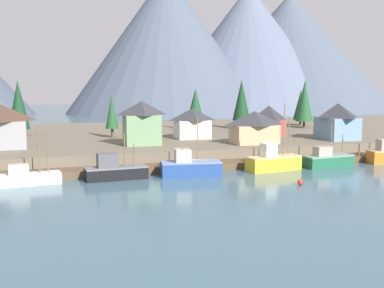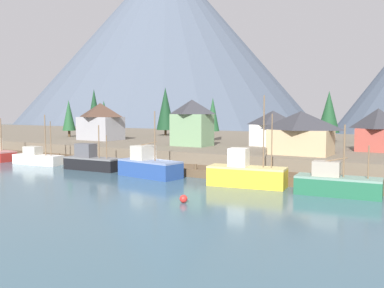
{
  "view_description": "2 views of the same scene",
  "coord_description": "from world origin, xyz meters",
  "px_view_note": "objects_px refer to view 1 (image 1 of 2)",
  "views": [
    {
      "loc": [
        -20.94,
        -65.62,
        12.97
      ],
      "look_at": [
        0.34,
        1.36,
        3.92
      ],
      "focal_mm": 45.85,
      "sensor_mm": 36.0,
      "label": 1
    },
    {
      "loc": [
        29.82,
        -42.44,
        8.03
      ],
      "look_at": [
        1.3,
        3.78,
        3.68
      ],
      "focal_mm": 39.19,
      "sensor_mm": 36.0,
      "label": 2
    }
  ],
  "objects_px": {
    "fishing_boat_blue": "(190,166)",
    "conifer_back_right": "(301,105)",
    "fishing_boat_black": "(115,171)",
    "house_white": "(192,123)",
    "house_green": "(142,123)",
    "house_tan": "(254,127)",
    "house_grey": "(1,126)",
    "conifer_near_left": "(112,112)",
    "fishing_boat_yellow": "(273,161)",
    "channel_buoy": "(300,182)",
    "house_red": "(269,120)",
    "house_blue": "(337,121)",
    "conifer_centre": "(241,100)",
    "conifer_mid_left": "(195,106)",
    "conifer_back_left": "(305,101)",
    "conifer_far_right": "(18,105)",
    "fishing_boat_white": "(26,177)",
    "fishing_boat_green": "(327,160)"
  },
  "relations": [
    {
      "from": "fishing_boat_green",
      "to": "conifer_far_right",
      "type": "xyz_separation_m",
      "value": [
        -45.09,
        35.72,
        7.32
      ]
    },
    {
      "from": "house_white",
      "to": "house_blue",
      "type": "bearing_deg",
      "value": -21.09
    },
    {
      "from": "fishing_boat_black",
      "to": "fishing_boat_yellow",
      "type": "height_order",
      "value": "fishing_boat_yellow"
    },
    {
      "from": "fishing_boat_blue",
      "to": "house_red",
      "type": "height_order",
      "value": "house_red"
    },
    {
      "from": "conifer_back_right",
      "to": "house_tan",
      "type": "bearing_deg",
      "value": -131.59
    },
    {
      "from": "fishing_boat_white",
      "to": "conifer_mid_left",
      "type": "distance_m",
      "value": 49.5
    },
    {
      "from": "fishing_boat_yellow",
      "to": "house_red",
      "type": "bearing_deg",
      "value": 56.74
    },
    {
      "from": "house_blue",
      "to": "conifer_back_right",
      "type": "xyz_separation_m",
      "value": [
        8.3,
        27.35,
        1.59
      ]
    },
    {
      "from": "house_blue",
      "to": "conifer_centre",
      "type": "xyz_separation_m",
      "value": [
        -8.84,
        23.1,
        3.0
      ]
    },
    {
      "from": "fishing_boat_white",
      "to": "conifer_near_left",
      "type": "bearing_deg",
      "value": 55.6
    },
    {
      "from": "house_red",
      "to": "conifer_far_right",
      "type": "xyz_separation_m",
      "value": [
        -45.66,
        14.6,
        2.95
      ]
    },
    {
      "from": "house_tan",
      "to": "channel_buoy",
      "type": "bearing_deg",
      "value": -99.46
    },
    {
      "from": "house_grey",
      "to": "conifer_near_left",
      "type": "height_order",
      "value": "conifer_near_left"
    },
    {
      "from": "conifer_back_left",
      "to": "channel_buoy",
      "type": "height_order",
      "value": "conifer_back_left"
    },
    {
      "from": "fishing_boat_black",
      "to": "house_white",
      "type": "height_order",
      "value": "house_white"
    },
    {
      "from": "house_grey",
      "to": "fishing_boat_yellow",
      "type": "bearing_deg",
      "value": -25.11
    },
    {
      "from": "house_white",
      "to": "house_blue",
      "type": "distance_m",
      "value": 26.29
    },
    {
      "from": "house_green",
      "to": "house_tan",
      "type": "height_order",
      "value": "house_green"
    },
    {
      "from": "fishing_boat_blue",
      "to": "house_red",
      "type": "bearing_deg",
      "value": 51.65
    },
    {
      "from": "channel_buoy",
      "to": "conifer_back_right",
      "type": "bearing_deg",
      "value": 60.06
    },
    {
      "from": "house_white",
      "to": "conifer_back_right",
      "type": "relative_size",
      "value": 0.74
    },
    {
      "from": "house_red",
      "to": "conifer_far_right",
      "type": "height_order",
      "value": "conifer_far_right"
    },
    {
      "from": "conifer_mid_left",
      "to": "conifer_centre",
      "type": "xyz_separation_m",
      "value": [
        10.53,
        -0.23,
        1.04
      ]
    },
    {
      "from": "conifer_back_right",
      "to": "conifer_far_right",
      "type": "xyz_separation_m",
      "value": [
        -63.26,
        -3.9,
        1.02
      ]
    },
    {
      "from": "house_blue",
      "to": "house_white",
      "type": "bearing_deg",
      "value": 158.91
    },
    {
      "from": "house_blue",
      "to": "conifer_back_left",
      "type": "xyz_separation_m",
      "value": [
        5.76,
        21.32,
        2.79
      ]
    },
    {
      "from": "house_red",
      "to": "channel_buoy",
      "type": "height_order",
      "value": "house_red"
    },
    {
      "from": "house_red",
      "to": "conifer_back_left",
      "type": "xyz_separation_m",
      "value": [
        15.06,
        12.47,
        3.13
      ]
    },
    {
      "from": "fishing_boat_white",
      "to": "fishing_boat_green",
      "type": "xyz_separation_m",
      "value": [
        43.4,
        -0.2,
        0.16
      ]
    },
    {
      "from": "house_red",
      "to": "conifer_mid_left",
      "type": "distance_m",
      "value": 17.79
    },
    {
      "from": "conifer_back_left",
      "to": "house_white",
      "type": "bearing_deg",
      "value": -158.61
    },
    {
      "from": "house_blue",
      "to": "house_grey",
      "type": "height_order",
      "value": "house_grey"
    },
    {
      "from": "conifer_back_left",
      "to": "conifer_back_right",
      "type": "distance_m",
      "value": 6.65
    },
    {
      "from": "house_green",
      "to": "fishing_boat_green",
      "type": "bearing_deg",
      "value": -30.72
    },
    {
      "from": "house_white",
      "to": "fishing_boat_blue",
      "type": "bearing_deg",
      "value": -108.43
    },
    {
      "from": "fishing_boat_black",
      "to": "conifer_centre",
      "type": "xyz_separation_m",
      "value": [
        33.3,
        35.17,
        7.64
      ]
    },
    {
      "from": "conifer_centre",
      "to": "house_red",
      "type": "bearing_deg",
      "value": -91.85
    },
    {
      "from": "house_grey",
      "to": "conifer_back_right",
      "type": "xyz_separation_m",
      "value": [
        65.4,
        22.05,
        1.37
      ]
    },
    {
      "from": "fishing_boat_black",
      "to": "channel_buoy",
      "type": "distance_m",
      "value": 24.11
    },
    {
      "from": "house_white",
      "to": "conifer_centre",
      "type": "bearing_deg",
      "value": 41.02
    },
    {
      "from": "house_red",
      "to": "channel_buoy",
      "type": "xyz_separation_m",
      "value": [
        -11.17,
        -31.45,
        -5.14
      ]
    },
    {
      "from": "house_white",
      "to": "conifer_back_left",
      "type": "height_order",
      "value": "conifer_back_left"
    },
    {
      "from": "house_grey",
      "to": "house_green",
      "type": "xyz_separation_m",
      "value": [
        21.81,
        -2.48,
        0.14
      ]
    },
    {
      "from": "conifer_near_left",
      "to": "conifer_back_left",
      "type": "relative_size",
      "value": 0.74
    },
    {
      "from": "house_blue",
      "to": "conifer_centre",
      "type": "relative_size",
      "value": 0.65
    },
    {
      "from": "conifer_centre",
      "to": "channel_buoy",
      "type": "bearing_deg",
      "value": -104.27
    },
    {
      "from": "house_blue",
      "to": "house_grey",
      "type": "distance_m",
      "value": 57.34
    },
    {
      "from": "fishing_boat_blue",
      "to": "conifer_back_right",
      "type": "xyz_separation_m",
      "value": [
        40.19,
        40.01,
        6.12
      ]
    },
    {
      "from": "conifer_near_left",
      "to": "fishing_boat_black",
      "type": "bearing_deg",
      "value": -97.89
    },
    {
      "from": "house_blue",
      "to": "conifer_mid_left",
      "type": "xyz_separation_m",
      "value": [
        -19.37,
        23.33,
        1.96
      ]
    }
  ]
}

